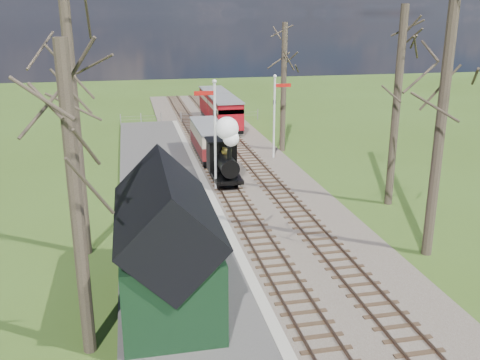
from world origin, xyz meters
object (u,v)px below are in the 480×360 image
object	(u,v)px
semaphore_near	(214,127)
red_carriage_a	(225,114)
coach	(209,139)
sign_board	(217,272)
bench	(213,285)
red_carriage_b	(215,103)
station_shed	(167,245)
locomotive	(225,153)
person	(204,272)
semaphore_far	(275,110)

from	to	relation	value
semaphore_near	red_carriage_a	size ratio (longest dim) A/B	1.15
coach	sign_board	xyz separation A→B (m)	(-2.51, -18.33, -0.61)
red_carriage_a	bench	bearing A→B (deg)	-101.28
sign_board	bench	world-z (taller)	sign_board
red_carriage_a	bench	world-z (taller)	red_carriage_a
red_carriage_b	sign_board	world-z (taller)	red_carriage_b
station_shed	coach	world-z (taller)	station_shed
locomotive	bench	world-z (taller)	locomotive
locomotive	red_carriage_b	size ratio (longest dim) A/B	0.74
red_carriage_a	sign_board	size ratio (longest dim) A/B	4.75
person	semaphore_near	bearing A→B (deg)	-6.74
semaphore_near	coach	distance (m)	7.40
locomotive	coach	xyz separation A→B (m)	(0.01, 6.06, -0.50)
semaphore_far	red_carriage_b	size ratio (longest dim) A/B	1.05
station_shed	coach	size ratio (longest dim) A/B	0.97
coach	bench	xyz separation A→B (m)	(-2.78, -18.96, -0.76)
semaphore_far	bench	world-z (taller)	semaphore_far
station_shed	coach	xyz separation A→B (m)	(4.30, 19.01, -0.88)
semaphore_far	person	xyz separation A→B (m)	(-7.39, -17.52, -2.42)
bench	station_shed	bearing A→B (deg)	-177.91
locomotive	bench	distance (m)	13.25
semaphore_far	coach	bearing A→B (deg)	166.96
semaphore_near	person	xyz separation A→B (m)	(-2.25, -11.52, -2.70)
semaphore_far	red_carriage_b	xyz separation A→B (m)	(-1.77, 14.51, -1.77)
station_shed	red_carriage_a	xyz separation A→B (m)	(6.90, 27.01, -0.69)
locomotive	red_carriage_b	world-z (taller)	locomotive
bench	red_carriage_a	bearing A→B (deg)	78.72
red_carriage_a	red_carriage_b	distance (m)	5.50
coach	semaphore_far	bearing A→B (deg)	-13.04
semaphore_near	locomotive	bearing A→B (deg)	51.61
station_shed	bench	distance (m)	2.24
semaphore_near	bench	world-z (taller)	semaphore_near
red_carriage_b	person	bearing A→B (deg)	-99.95
coach	red_carriage_a	xyz separation A→B (m)	(2.60, 8.00, 0.19)
locomotive	person	bearing A→B (deg)	-103.55
person	sign_board	bearing A→B (deg)	-63.70
red_carriage_a	coach	bearing A→B (deg)	-108.01
coach	red_carriage_b	bearing A→B (deg)	79.10
sign_board	bench	bearing A→B (deg)	-112.86
semaphore_near	sign_board	size ratio (longest dim) A/B	5.44
semaphore_far	red_carriage_b	bearing A→B (deg)	96.97
red_carriage_b	bench	bearing A→B (deg)	-99.41
coach	red_carriage_b	xyz separation A→B (m)	(2.60, 13.50, 0.19)
semaphore_near	coach	xyz separation A→B (m)	(0.77, 7.01, -2.24)
red_carriage_b	person	xyz separation A→B (m)	(-5.62, -32.03, -0.65)
station_shed	red_carriage_b	bearing A→B (deg)	78.02
red_carriage_a	bench	distance (m)	27.50
coach	person	xyz separation A→B (m)	(-3.02, -18.54, -0.46)
sign_board	station_shed	bearing A→B (deg)	-159.07
semaphore_far	locomotive	size ratio (longest dim) A/B	1.41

